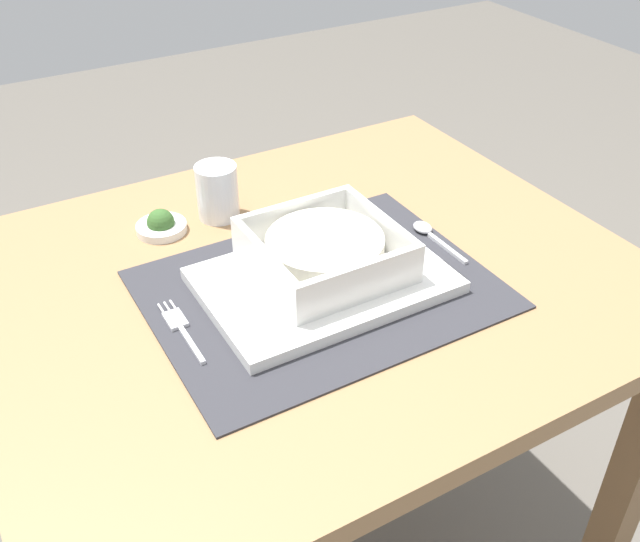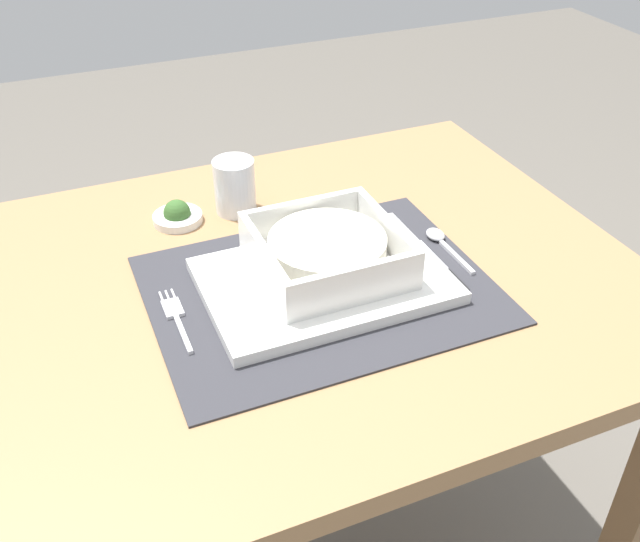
# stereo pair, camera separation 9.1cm
# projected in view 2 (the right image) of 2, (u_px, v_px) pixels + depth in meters

# --- Properties ---
(dining_table) EXTENTS (0.86, 0.71, 0.72)m
(dining_table) POSITION_uv_depth(u_px,v_px,m) (313.00, 338.00, 1.02)
(dining_table) COLOR #936D47
(dining_table) RESTS_ON ground
(placemat) EXTENTS (0.43, 0.33, 0.00)m
(placemat) POSITION_uv_depth(u_px,v_px,m) (320.00, 289.00, 0.92)
(placemat) COLOR #2D2D33
(placemat) RESTS_ON dining_table
(serving_plate) EXTENTS (0.31, 0.21, 0.02)m
(serving_plate) POSITION_uv_depth(u_px,v_px,m) (323.00, 281.00, 0.92)
(serving_plate) COLOR white
(serving_plate) RESTS_ON placemat
(porridge_bowl) EXTENTS (0.18, 0.18, 0.05)m
(porridge_bowl) POSITION_uv_depth(u_px,v_px,m) (327.00, 252.00, 0.92)
(porridge_bowl) COLOR white
(porridge_bowl) RESTS_ON serving_plate
(fork) EXTENTS (0.02, 0.13, 0.00)m
(fork) POSITION_uv_depth(u_px,v_px,m) (175.00, 315.00, 0.87)
(fork) COLOR silver
(fork) RESTS_ON placemat
(spoon) EXTENTS (0.02, 0.11, 0.01)m
(spoon) POSITION_uv_depth(u_px,v_px,m) (440.00, 239.00, 1.01)
(spoon) COLOR silver
(spoon) RESTS_ON placemat
(butter_knife) EXTENTS (0.01, 0.13, 0.01)m
(butter_knife) POSITION_uv_depth(u_px,v_px,m) (443.00, 269.00, 0.95)
(butter_knife) COLOR black
(butter_knife) RESTS_ON placemat
(drinking_glass) EXTENTS (0.06, 0.06, 0.08)m
(drinking_glass) POSITION_uv_depth(u_px,v_px,m) (235.00, 189.00, 1.07)
(drinking_glass) COLOR white
(drinking_glass) RESTS_ON dining_table
(condiment_saucer) EXTENTS (0.07, 0.07, 0.04)m
(condiment_saucer) POSITION_uv_depth(u_px,v_px,m) (177.00, 215.00, 1.06)
(condiment_saucer) COLOR white
(condiment_saucer) RESTS_ON dining_table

